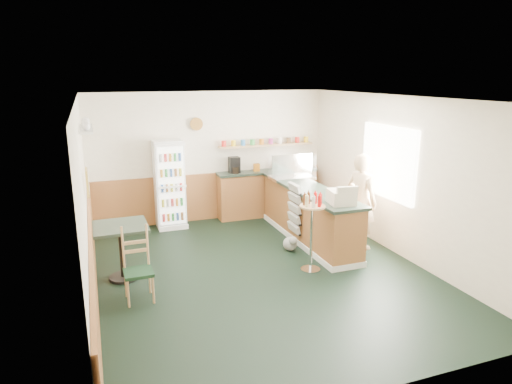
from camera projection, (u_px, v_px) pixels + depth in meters
name	position (u px, v px, depth m)	size (l,w,h in m)	color
ground	(261.00, 272.00, 7.19)	(6.00, 6.00, 0.00)	black
room_envelope	(233.00, 170.00, 7.40)	(5.04, 6.02, 2.72)	white
service_counter	(309.00, 216.00, 8.50)	(0.68, 3.01, 1.01)	#975930
back_counter	(267.00, 191.00, 10.00)	(2.24, 0.42, 1.69)	#975930
drinks_fridge	(170.00, 184.00, 9.15)	(0.58, 0.52, 1.77)	white
display_case	(292.00, 167.00, 9.00)	(0.86, 0.45, 0.49)	silver
cash_register	(341.00, 197.00, 7.31)	(0.38, 0.40, 0.22)	beige
shopkeeper	(361.00, 201.00, 8.05)	(0.57, 0.41, 1.71)	tan
condiment_stand	(312.00, 221.00, 7.08)	(0.40, 0.40, 1.25)	silver
newspaper_rack	(294.00, 209.00, 8.20)	(0.09, 0.46, 0.92)	black
cafe_table	(121.00, 241.00, 6.82)	(0.79, 0.79, 0.86)	black
cafe_chair	(137.00, 261.00, 6.26)	(0.39, 0.39, 1.03)	#15301C
dog_doorstop	(291.00, 243.00, 8.04)	(0.25, 0.32, 0.30)	#999994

